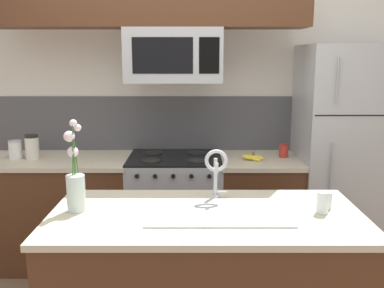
% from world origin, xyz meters
% --- Properties ---
extents(rear_partition, '(5.20, 0.10, 2.60)m').
position_xyz_m(rear_partition, '(0.30, 1.28, 1.30)').
color(rear_partition, silver).
rests_on(rear_partition, ground).
extents(splash_band, '(3.45, 0.01, 0.48)m').
position_xyz_m(splash_band, '(0.00, 1.22, 1.15)').
color(splash_band, '#4C4C51').
rests_on(splash_band, rear_partition).
extents(back_counter_left, '(1.05, 0.65, 0.91)m').
position_xyz_m(back_counter_left, '(-0.89, 0.90, 0.46)').
color(back_counter_left, '#4C2B19').
rests_on(back_counter_left, ground).
extents(back_counter_right, '(0.67, 0.65, 0.91)m').
position_xyz_m(back_counter_right, '(0.70, 0.90, 0.46)').
color(back_counter_right, '#4C2B19').
rests_on(back_counter_right, ground).
extents(stove_range, '(0.76, 0.64, 0.93)m').
position_xyz_m(stove_range, '(0.00, 0.90, 0.46)').
color(stove_range, '#A8AAAF').
rests_on(stove_range, ground).
extents(microwave, '(0.74, 0.40, 0.41)m').
position_xyz_m(microwave, '(0.00, 0.88, 1.74)').
color(microwave, '#A8AAAF').
extents(refrigerator, '(0.78, 0.74, 1.82)m').
position_xyz_m(refrigerator, '(1.41, 0.92, 0.91)').
color(refrigerator, '#A8AAAF').
rests_on(refrigerator, ground).
extents(storage_jar_tall, '(0.10, 0.10, 0.15)m').
position_xyz_m(storage_jar_tall, '(-1.30, 0.89, 0.99)').
color(storage_jar_tall, silver).
rests_on(storage_jar_tall, back_counter_left).
extents(storage_jar_medium, '(0.11, 0.11, 0.20)m').
position_xyz_m(storage_jar_medium, '(-1.16, 0.89, 1.01)').
color(storage_jar_medium, silver).
rests_on(storage_jar_medium, back_counter_left).
extents(banana_bunch, '(0.19, 0.15, 0.07)m').
position_xyz_m(banana_bunch, '(0.64, 0.84, 0.93)').
color(banana_bunch, yellow).
rests_on(banana_bunch, back_counter_right).
extents(coffee_tin, '(0.08, 0.08, 0.11)m').
position_xyz_m(coffee_tin, '(0.90, 0.95, 0.97)').
color(coffee_tin, '#B22D23').
rests_on(coffee_tin, back_counter_right).
extents(kitchen_sink, '(0.76, 0.43, 0.16)m').
position_xyz_m(kitchen_sink, '(0.28, -0.35, 0.84)').
color(kitchen_sink, '#ADAFB5').
rests_on(kitchen_sink, island_counter).
extents(sink_faucet, '(0.14, 0.14, 0.31)m').
position_xyz_m(sink_faucet, '(0.28, -0.14, 1.11)').
color(sink_faucet, '#B7BABF').
rests_on(sink_faucet, island_counter).
extents(drinking_glass, '(0.06, 0.06, 0.12)m').
position_xyz_m(drinking_glass, '(0.84, -0.35, 0.97)').
color(drinking_glass, silver).
rests_on(drinking_glass, island_counter).
extents(spare_glass, '(0.06, 0.06, 0.09)m').
position_xyz_m(spare_glass, '(0.88, -0.28, 0.96)').
color(spare_glass, silver).
rests_on(spare_glass, island_counter).
extents(flower_vase, '(0.10, 0.14, 0.49)m').
position_xyz_m(flower_vase, '(-0.49, -0.31, 1.05)').
color(flower_vase, silver).
rests_on(flower_vase, island_counter).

